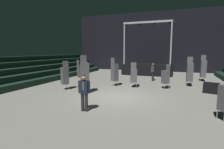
% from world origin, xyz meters
% --- Properties ---
extents(ground_plane, '(22.00, 30.00, 0.10)m').
position_xyz_m(ground_plane, '(0.00, 0.00, -0.05)').
color(ground_plane, gray).
extents(arena_end_wall, '(22.00, 0.30, 8.00)m').
position_xyz_m(arena_end_wall, '(0.00, 15.00, 4.00)').
color(arena_end_wall, black).
rests_on(arena_end_wall, ground_plane).
extents(bleacher_bank_left, '(3.75, 24.00, 2.25)m').
position_xyz_m(bleacher_bank_left, '(-9.12, 1.00, 1.12)').
color(bleacher_bank_left, black).
rests_on(bleacher_bank_left, ground_plane).
extents(stage_riser, '(5.59, 3.36, 5.94)m').
position_xyz_m(stage_riser, '(0.00, 11.21, 0.70)').
color(stage_riser, black).
rests_on(stage_riser, ground_plane).
extents(man_with_tie, '(0.57, 0.28, 1.69)m').
position_xyz_m(man_with_tie, '(-0.68, -2.86, 0.95)').
color(man_with_tie, black).
rests_on(man_with_tie, ground_plane).
extents(chair_stack_front_left, '(0.62, 0.62, 1.96)m').
position_xyz_m(chair_stack_front_left, '(-4.96, 3.98, 0.98)').
color(chair_stack_front_left, '#B2B5BA').
rests_on(chair_stack_front_left, ground_plane).
extents(chair_stack_front_right, '(0.60, 0.60, 2.05)m').
position_xyz_m(chair_stack_front_right, '(-4.23, 0.68, 1.03)').
color(chair_stack_front_right, '#B2B5BA').
rests_on(chair_stack_front_right, ground_plane).
extents(chair_stack_mid_left, '(0.48, 0.48, 2.39)m').
position_xyz_m(chair_stack_mid_left, '(5.45, 7.81, 1.19)').
color(chair_stack_mid_left, '#B2B5BA').
rests_on(chair_stack_mid_left, ground_plane).
extents(chair_stack_mid_centre, '(0.62, 0.62, 1.79)m').
position_xyz_m(chair_stack_mid_centre, '(2.46, 3.45, 0.90)').
color(chair_stack_mid_centre, '#B2B5BA').
rests_on(chair_stack_mid_centre, ground_plane).
extents(chair_stack_rear_left, '(0.57, 0.57, 1.88)m').
position_xyz_m(chair_stack_rear_left, '(0.18, 3.12, 0.94)').
color(chair_stack_rear_left, '#B2B5BA').
rests_on(chair_stack_rear_left, ground_plane).
extents(chair_stack_rear_right, '(0.60, 0.60, 2.22)m').
position_xyz_m(chair_stack_rear_right, '(-1.37, 3.19, 1.11)').
color(chair_stack_rear_right, '#B2B5BA').
rests_on(chair_stack_rear_right, ground_plane).
extents(chair_stack_rear_centre, '(0.62, 0.62, 2.48)m').
position_xyz_m(chair_stack_rear_centre, '(-2.35, 0.20, 1.24)').
color(chair_stack_rear_centre, '#B2B5BA').
rests_on(chair_stack_rear_centre, ground_plane).
extents(chair_stack_aisle_left, '(0.47, 0.47, 2.31)m').
position_xyz_m(chair_stack_aisle_left, '(4.16, 4.99, 1.15)').
color(chair_stack_aisle_left, '#B2B5BA').
rests_on(chair_stack_aisle_left, ground_plane).
extents(crew_worker_near_stage, '(0.28, 0.57, 1.68)m').
position_xyz_m(crew_worker_near_stage, '(1.17, 6.57, 0.95)').
color(crew_worker_near_stage, black).
rests_on(crew_worker_near_stage, ground_plane).
extents(equipment_road_case, '(1.03, 0.83, 0.68)m').
position_xyz_m(equipment_road_case, '(5.37, 3.10, 0.34)').
color(equipment_road_case, black).
rests_on(equipment_road_case, ground_plane).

